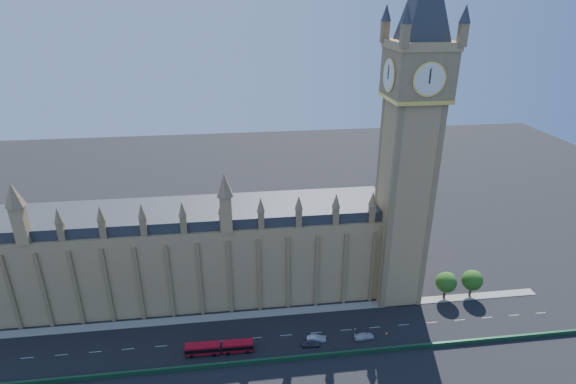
{
  "coord_description": "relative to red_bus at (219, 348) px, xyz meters",
  "views": [
    {
      "loc": [
        -7.42,
        -92.68,
        80.33
      ],
      "look_at": [
        5.75,
        10.0,
        36.42
      ],
      "focal_mm": 28.0,
      "sensor_mm": 36.0,
      "label": 1
    }
  ],
  "objects": [
    {
      "name": "bridge_parapet",
      "position": [
        13.22,
        -4.87,
        -0.89
      ],
      "size": [
        160.0,
        0.6,
        1.2
      ],
      "primitive_type": "cube",
      "color": "#1E4C2D",
      "rests_on": "ground"
    },
    {
      "name": "elizabeth_tower",
      "position": [
        51.22,
        18.12,
        53.07
      ],
      "size": [
        20.59,
        20.59,
        105.0
      ],
      "color": "#A98652",
      "rests_on": "ground"
    },
    {
      "name": "car_grey",
      "position": [
        22.83,
        -0.56,
        -0.72
      ],
      "size": [
        4.71,
        2.26,
        1.55
      ],
      "primitive_type": "imported",
      "rotation": [
        0.0,
        0.0,
        1.47
      ],
      "color": "#44454C",
      "rests_on": "ground"
    },
    {
      "name": "car_silver",
      "position": [
        24.6,
        0.98,
        -0.7
      ],
      "size": [
        4.93,
        2.01,
        1.59
      ],
      "primitive_type": "imported",
      "rotation": [
        0.0,
        0.0,
        1.5
      ],
      "color": "#B3B6BC",
      "rests_on": "ground"
    },
    {
      "name": "red_bus",
      "position": [
        0.0,
        0.0,
        0.0
      ],
      "size": [
        16.7,
        2.9,
        2.83
      ],
      "rotation": [
        0.0,
        0.0,
        -0.02
      ],
      "color": "#AE0B1B",
      "rests_on": "ground"
    },
    {
      "name": "kerb_north",
      "position": [
        13.22,
        13.63,
        -1.41
      ],
      "size": [
        160.0,
        3.0,
        0.16
      ],
      "primitive_type": "cube",
      "color": "gray",
      "rests_on": "ground"
    },
    {
      "name": "car_white",
      "position": [
        37.04,
        0.27,
        -0.73
      ],
      "size": [
        5.39,
        2.59,
        1.51
      ],
      "primitive_type": "imported",
      "rotation": [
        0.0,
        0.0,
        1.66
      ],
      "color": "silver",
      "rests_on": "ground"
    },
    {
      "name": "cone_b",
      "position": [
        43.29,
        0.95,
        -1.1
      ],
      "size": [
        0.57,
        0.57,
        0.8
      ],
      "rotation": [
        0.0,
        0.0,
        -0.13
      ],
      "color": "black",
      "rests_on": "ground"
    },
    {
      "name": "cone_a",
      "position": [
        27.22,
        1.95,
        -1.16
      ],
      "size": [
        0.49,
        0.49,
        0.66
      ],
      "rotation": [
        0.0,
        0.0,
        0.21
      ],
      "color": "black",
      "rests_on": "ground"
    },
    {
      "name": "palace_westminster",
      "position": [
        -11.78,
        26.13,
        12.37
      ],
      "size": [
        120.0,
        20.0,
        28.0
      ],
      "color": "#A98652",
      "rests_on": "ground"
    },
    {
      "name": "cone_d",
      "position": [
        35.59,
        3.7,
        -1.18
      ],
      "size": [
        0.47,
        0.47,
        0.63
      ],
      "rotation": [
        0.0,
        0.0,
        0.21
      ],
      "color": "black",
      "rests_on": "ground"
    },
    {
      "name": "ground",
      "position": [
        13.22,
        4.13,
        -1.49
      ],
      "size": [
        400.0,
        400.0,
        0.0
      ],
      "primitive_type": "plane",
      "color": "black",
      "rests_on": "ground"
    },
    {
      "name": "cone_c",
      "position": [
        35.71,
        0.63,
        -1.19
      ],
      "size": [
        0.47,
        0.47,
        0.62
      ],
      "rotation": [
        0.0,
        0.0,
        -0.23
      ],
      "color": "black",
      "rests_on": "ground"
    },
    {
      "name": "tree_east_near",
      "position": [
        65.44,
        14.21,
        4.15
      ],
      "size": [
        6.0,
        6.0,
        8.5
      ],
      "color": "#382619",
      "rests_on": "ground"
    },
    {
      "name": "tree_east_far",
      "position": [
        73.44,
        14.21,
        4.15
      ],
      "size": [
        6.0,
        6.0,
        8.5
      ],
      "color": "#382619",
      "rests_on": "ground"
    }
  ]
}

